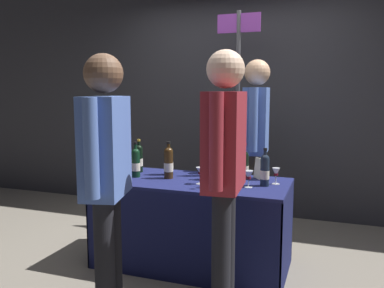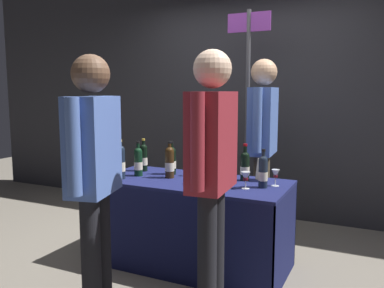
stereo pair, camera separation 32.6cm
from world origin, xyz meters
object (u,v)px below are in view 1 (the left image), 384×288
Objects in this scene: display_bottle_0 at (219,162)px; wine_glass_near_taster at (249,176)px; wine_glass_mid at (276,173)px; flower_vase at (229,173)px; booth_signpost at (238,99)px; wine_glass_near_vendor at (200,172)px; taster_foreground_right at (106,168)px; tasting_table at (192,206)px; featured_wine_bottle at (169,162)px; vendor_presenter at (256,133)px.

display_bottle_0 reaches higher than wine_glass_near_taster.
flower_vase is at bearing -144.07° from wine_glass_mid.
booth_signpost is at bearing 119.04° from wine_glass_mid.
wine_glass_near_vendor is 0.08× the size of taster_foreground_right.
wine_glass_near_taster is at bearing -49.76° from taster_foreground_right.
display_bottle_0 is 2.59× the size of wine_glass_near_taster.
taster_foreground_right is (-0.29, -0.90, 0.17)m from wine_glass_near_vendor.
flower_vase reaches higher than display_bottle_0.
display_bottle_0 is 0.35m from wine_glass_near_taster.
wine_glass_near_taster is at bearing -72.53° from booth_signpost.
tasting_table is 12.10× the size of wine_glass_mid.
wine_glass_mid is 0.08× the size of taster_foreground_right.
flower_vase reaches higher than featured_wine_bottle.
wine_glass_mid is 0.73m from vendor_presenter.
tasting_table is 0.90× the size of vendor_presenter.
featured_wine_bottle is 1.02m from taster_foreground_right.
flower_vase is (0.35, -0.14, 0.33)m from tasting_table.
display_bottle_0 reaches higher than featured_wine_bottle.
wine_glass_near_taster reaches higher than tasting_table.
booth_signpost is at bearing 89.46° from wine_glass_near_vendor.
featured_wine_bottle is 2.32× the size of wine_glass_near_vendor.
featured_wine_bottle is 0.88m from wine_glass_mid.
wine_glass_mid is (0.56, 0.20, -0.01)m from wine_glass_near_vendor.
wine_glass_near_vendor is 0.24m from flower_vase.
wine_glass_near_vendor is (0.11, -0.11, 0.32)m from tasting_table.
featured_wine_bottle is at bearing -167.11° from display_bottle_0.
booth_signpost reaches higher than wine_glass_mid.
wine_glass_mid is at bearing -0.85° from display_bottle_0.
tasting_table is 0.74m from wine_glass_mid.
wine_glass_near_taster is at bearing -7.71° from featured_wine_bottle.
booth_signpost is (0.01, 1.19, 0.54)m from wine_glass_near_vendor.
vendor_presenter is (0.04, 0.86, 0.22)m from flower_vase.
taster_foreground_right reaches higher than tasting_table.
tasting_table is 0.50m from flower_vase.
wine_glass_near_taster is at bearing 20.24° from flower_vase.
vendor_presenter is at bearing -53.72° from booth_signpost.
wine_glass_near_vendor is 0.59m from wine_glass_mid.
taster_foreground_right is at bearing -88.41° from featured_wine_bottle.
display_bottle_0 is (0.41, 0.09, 0.01)m from featured_wine_bottle.
wine_glass_near_taster is at bearing 2.34° from vendor_presenter.
wine_glass_near_vendor is at bearing -31.51° from taster_foreground_right.
wine_glass_near_vendor is at bearing -23.51° from vendor_presenter.
wine_glass_near_vendor is 0.08× the size of vendor_presenter.
display_bottle_0 is 0.47m from wine_glass_mid.
tasting_table is 0.69× the size of booth_signpost.
booth_signpost is (-0.23, 1.22, 0.53)m from flower_vase.
tasting_table is at bearing 157.66° from flower_vase.
taster_foreground_right is (-0.85, -1.10, 0.18)m from wine_glass_mid.
featured_wine_bottle is 0.57m from flower_vase.
vendor_presenter is at bearing 97.11° from wine_glass_near_taster.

